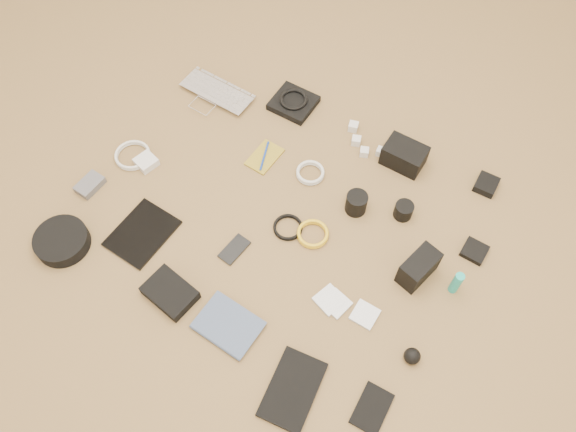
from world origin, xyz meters
The scene contains 33 objects.
laptop centered at (-0.47, 0.36, 0.01)m, with size 0.29×0.20×0.02m, color silver.
headphone_pouch centered at (-0.18, 0.50, 0.01)m, with size 0.16×0.15×0.03m, color black.
headphones centered at (-0.18, 0.50, 0.03)m, with size 0.11×0.11×0.01m, color black.
charger_a centered at (0.08, 0.50, 0.02)m, with size 0.03×0.03×0.03m, color silver.
charger_b centered at (0.12, 0.44, 0.02)m, with size 0.03×0.03×0.03m, color silver.
charger_c centered at (0.22, 0.44, 0.01)m, with size 0.03×0.03×0.03m, color silver.
charger_d centered at (0.17, 0.41, 0.01)m, with size 0.03×0.03×0.03m, color silver.
dslr_camera centered at (0.30, 0.45, 0.04)m, with size 0.15×0.10×0.09m, color black.
lens_pouch centered at (0.61, 0.49, 0.01)m, with size 0.07×0.08×0.03m, color black.
notebook_olive centered at (-0.15, 0.22, 0.00)m, with size 0.09×0.14×0.01m, color olive.
pen_blue centered at (-0.15, 0.22, 0.01)m, with size 0.01×0.01×0.13m, color #13349E.
cable_white_a centered at (0.03, 0.24, 0.01)m, with size 0.10×0.10×0.01m, color silver.
lens_a centered at (0.24, 0.18, 0.04)m, with size 0.07×0.07×0.08m, color black.
lens_b centered at (0.39, 0.24, 0.03)m, with size 0.06×0.06×0.06m, color black.
card_reader centered at (0.66, 0.22, 0.01)m, with size 0.08×0.08×0.02m, color black.
power_brick centered at (-0.51, -0.01, 0.01)m, with size 0.07×0.07×0.03m, color silver.
cable_white_b centered at (-0.57, -0.01, 0.01)m, with size 0.13×0.13×0.01m, color silver.
cable_black centered at (0.07, 0.00, 0.00)m, with size 0.10×0.10×0.01m, color black.
cable_yellow centered at (0.16, 0.02, 0.01)m, with size 0.11×0.11×0.01m, color gold.
flash centered at (0.52, 0.05, 0.05)m, with size 0.07×0.13×0.10m, color black.
lens_cleaner centered at (0.64, 0.06, 0.05)m, with size 0.03×0.03×0.10m, color teal.
battery_charger centered at (-0.62, -0.19, 0.01)m, with size 0.06×0.10×0.03m, color #545358.
tablet centered at (-0.35, -0.26, 0.00)m, with size 0.17×0.22×0.01m, color black.
phone centered at (-0.04, -0.16, 0.00)m, with size 0.06×0.11×0.01m, color black.
filter_case_left centered at (0.31, -0.16, 0.01)m, with size 0.08×0.08×0.01m, color silver.
filter_case_mid centered at (0.34, -0.16, 0.01)m, with size 0.08×0.08×0.01m, color silver.
filter_case_right centered at (0.43, -0.15, 0.01)m, with size 0.08×0.08×0.01m, color silver.
air_blower centered at (0.61, -0.21, 0.03)m, with size 0.05×0.05×0.05m, color black.
headphone_case centered at (-0.55, -0.42, 0.02)m, with size 0.18×0.18×0.05m, color black.
drive_case centered at (-0.14, -0.39, 0.02)m, with size 0.16×0.11×0.04m, color black.
paperback centered at (0.07, -0.46, 0.01)m, with size 0.14×0.19×0.02m, color #41506E.
notebook_black_a centered at (0.35, -0.46, 0.01)m, with size 0.14×0.22×0.02m, color black.
notebook_black_b centered at (0.57, -0.40, 0.01)m, with size 0.09×0.13×0.01m, color black.
Camera 1 is at (0.53, -0.82, 1.67)m, focal length 35.00 mm.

